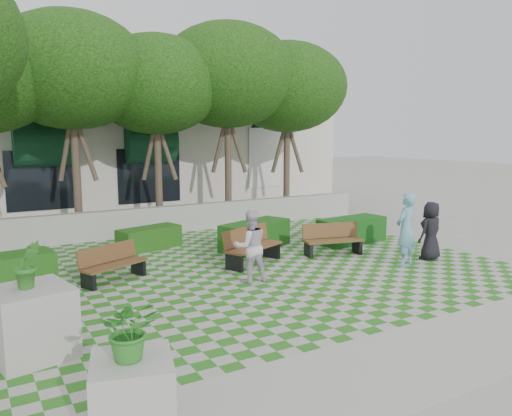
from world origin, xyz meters
TOP-DOWN VIEW (x-y plane):
  - ground at (0.00, 0.00)m, footprint 90.00×90.00m
  - lawn at (0.00, 1.00)m, footprint 12.00×12.00m
  - sidewalk_south at (0.00, -4.70)m, footprint 16.00×2.00m
  - retaining_wall at (0.00, 6.20)m, footprint 15.00×0.36m
  - bench_east at (2.65, 1.01)m, footprint 1.72×0.93m
  - bench_mid at (0.25, 1.29)m, footprint 1.88×1.25m
  - bench_west at (-3.23, 1.53)m, footprint 1.64×1.12m
  - hedge_east at (4.12, 1.91)m, footprint 2.25×1.08m
  - hedge_midright at (1.18, 2.73)m, footprint 2.40×1.62m
  - hedge_midleft at (-1.50, 4.20)m, footprint 1.94×1.19m
  - hedge_west at (-5.46, 2.05)m, footprint 2.25×1.25m
  - planter_front at (-4.51, -4.42)m, footprint 1.08×1.08m
  - planter_back at (-5.25, -1.74)m, footprint 1.26×1.26m
  - person_blue at (3.52, -0.81)m, footprint 0.77×0.61m
  - person_dark at (4.54, -0.72)m, footprint 0.81×0.59m
  - person_white at (-0.55, -0.05)m, footprint 0.89×0.75m
  - tree_row at (-1.86, 5.95)m, footprint 17.70×13.40m
  - building at (0.93, 14.08)m, footprint 18.00×8.92m

SIDE VIEW (x-z plane):
  - ground at x=0.00m, z-range 0.00..0.00m
  - sidewalk_south at x=0.00m, z-range 0.00..0.01m
  - lawn at x=0.00m, z-range 0.01..0.01m
  - hedge_midleft at x=-1.50m, z-range 0.00..0.63m
  - hedge_west at x=-5.46m, z-range 0.00..0.74m
  - hedge_east at x=4.12m, z-range 0.00..0.76m
  - hedge_midright at x=1.18m, z-range 0.00..0.78m
  - bench_west at x=-3.23m, z-range -0.02..0.81m
  - bench_east at x=2.65m, z-range -0.02..0.84m
  - retaining_wall at x=0.00m, z-range 0.00..0.90m
  - bench_mid at x=0.25m, z-range -0.02..0.92m
  - planter_back at x=-5.25m, z-range -0.29..1.48m
  - planter_front at x=-4.51m, z-range -0.15..1.42m
  - person_dark at x=4.54m, z-range 0.00..1.55m
  - person_white at x=-0.55m, z-range 0.00..1.63m
  - person_blue at x=3.52m, z-range 0.00..1.86m
  - building at x=0.93m, z-range -0.06..5.09m
  - tree_row at x=-1.86m, z-range 1.47..8.88m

